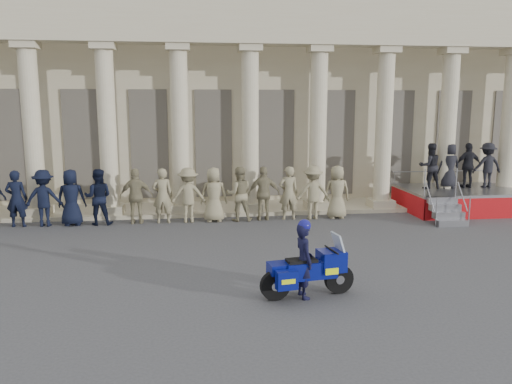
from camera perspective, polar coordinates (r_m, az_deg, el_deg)
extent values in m
plane|color=#3D3D40|center=(11.45, -2.85, -11.15)|extent=(90.00, 90.00, 0.00)
cube|color=#BAAE8C|center=(25.68, -5.33, 10.67)|extent=(40.00, 10.00, 9.00)
cube|color=#BAAE8C|center=(19.89, -4.63, -1.88)|extent=(40.00, 2.60, 0.15)
cube|color=#BAAE8C|center=(18.88, -4.83, 17.99)|extent=(35.80, 1.00, 1.00)
cube|color=#BAAE8C|center=(19.91, -23.60, -2.01)|extent=(0.90, 0.90, 0.30)
cylinder|color=#BAAE8C|center=(19.56, -24.19, 6.48)|extent=(0.64, 0.64, 5.60)
cube|color=#BAAE8C|center=(19.65, -24.80, 15.00)|extent=(0.85, 0.85, 0.24)
cube|color=#BAAE8C|center=(19.31, -16.19, -1.92)|extent=(0.90, 0.90, 0.30)
cylinder|color=#BAAE8C|center=(18.96, -16.62, 6.85)|extent=(0.64, 0.64, 5.60)
cube|color=#BAAE8C|center=(19.05, -17.06, 15.65)|extent=(0.85, 0.85, 0.24)
cube|color=#BAAE8C|center=(19.06, -8.46, -1.78)|extent=(0.90, 0.90, 0.30)
cylinder|color=#BAAE8C|center=(18.70, -8.69, 7.11)|extent=(0.64, 0.64, 5.60)
cube|color=#BAAE8C|center=(18.79, -8.92, 16.04)|extent=(0.85, 0.85, 0.24)
cube|color=#BAAE8C|center=(19.16, -0.66, -1.62)|extent=(0.90, 0.90, 0.30)
cylinder|color=#BAAE8C|center=(18.80, -0.68, 7.23)|extent=(0.64, 0.64, 5.60)
cube|color=#BAAE8C|center=(18.89, -0.70, 16.12)|extent=(0.85, 0.85, 0.24)
cube|color=#BAAE8C|center=(19.60, 6.92, -1.43)|extent=(0.90, 0.90, 0.30)
cylinder|color=#BAAE8C|center=(19.25, 7.10, 7.22)|extent=(0.64, 0.64, 5.60)
cube|color=#BAAE8C|center=(19.34, 7.29, 15.89)|extent=(0.85, 0.85, 0.24)
cube|color=#BAAE8C|center=(20.37, 14.05, -1.22)|extent=(0.90, 0.90, 0.30)
cylinder|color=#BAAE8C|center=(20.03, 14.40, 7.09)|extent=(0.64, 0.64, 5.60)
cube|color=#BAAE8C|center=(20.12, 14.76, 15.42)|extent=(0.85, 0.85, 0.24)
cube|color=#BAAE8C|center=(21.43, 20.56, -1.02)|extent=(0.90, 0.90, 0.30)
cylinder|color=#BAAE8C|center=(21.11, 21.04, 6.87)|extent=(0.64, 0.64, 5.60)
cube|color=#BAAE8C|center=(21.19, 21.54, 14.77)|extent=(0.85, 0.85, 0.24)
cube|color=#BAAE8C|center=(22.74, 26.39, -0.83)|extent=(0.90, 0.90, 0.30)
cylinder|color=#BAAE8C|center=(22.44, 26.96, 6.60)|extent=(0.64, 0.64, 5.60)
cube|color=black|center=(21.92, -25.77, 4.80)|extent=(1.30, 0.12, 4.20)
cube|color=black|center=(21.23, -19.09, 5.10)|extent=(1.30, 0.12, 4.20)
cube|color=black|center=(20.83, -12.06, 5.34)|extent=(1.30, 0.12, 4.20)
cube|color=black|center=(20.76, -4.86, 5.51)|extent=(1.30, 0.12, 4.20)
cube|color=black|center=(21.01, 2.28, 5.58)|extent=(1.30, 0.12, 4.20)
cube|color=black|center=(21.57, 9.14, 5.58)|extent=(1.30, 0.12, 4.20)
cube|color=black|center=(22.43, 15.57, 5.50)|extent=(1.30, 0.12, 4.20)
cube|color=black|center=(23.54, 21.46, 5.37)|extent=(1.30, 0.12, 4.20)
cube|color=black|center=(24.87, 26.77, 5.20)|extent=(1.30, 0.12, 4.20)
imported|color=black|center=(18.84, -25.70, -0.69)|extent=(0.71, 0.47, 1.96)
imported|color=black|center=(18.57, -23.07, -0.64)|extent=(1.26, 0.73, 1.96)
imported|color=black|center=(18.33, -20.36, -0.59)|extent=(0.96, 0.62, 1.96)
imported|color=black|center=(18.14, -17.59, -0.54)|extent=(0.95, 0.74, 1.96)
imported|color=gray|center=(17.94, -13.51, -0.47)|extent=(1.15, 0.48, 1.96)
imported|color=gray|center=(17.86, -10.63, -0.41)|extent=(0.71, 0.47, 1.96)
imported|color=gray|center=(17.82, -7.74, -0.35)|extent=(1.26, 0.73, 1.96)
imported|color=gray|center=(17.83, -4.84, -0.29)|extent=(0.96, 0.62, 1.96)
imported|color=gray|center=(17.88, -1.95, -0.23)|extent=(0.95, 0.74, 1.96)
imported|color=gray|center=(17.98, 0.92, -0.17)|extent=(1.15, 0.48, 1.96)
imported|color=gray|center=(18.12, 3.74, -0.11)|extent=(0.71, 0.47, 1.96)
imported|color=gray|center=(18.30, 6.52, -0.06)|extent=(1.26, 0.73, 1.96)
imported|color=gray|center=(18.53, 9.23, 0.00)|extent=(0.96, 0.62, 1.96)
cube|color=gray|center=(21.23, 22.26, 0.23)|extent=(4.35, 3.10, 0.10)
cube|color=#A10C10|center=(20.00, 24.29, -1.74)|extent=(4.35, 0.04, 0.78)
cube|color=#A10C10|center=(20.35, 16.87, -1.11)|extent=(0.04, 3.10, 0.78)
cube|color=#A10C10|center=(22.42, 27.00, -0.78)|extent=(0.04, 3.10, 0.78)
cube|color=gray|center=(18.51, 21.50, -3.32)|extent=(1.10, 0.28, 0.22)
cube|color=gray|center=(18.70, 21.14, -2.47)|extent=(1.10, 0.28, 0.22)
cube|color=gray|center=(18.90, 20.79, -1.65)|extent=(1.10, 0.28, 0.22)
cube|color=gray|center=(19.10, 20.44, -0.84)|extent=(1.10, 0.28, 0.22)
cylinder|color=gray|center=(22.47, 20.50, 2.24)|extent=(4.35, 0.04, 0.04)
imported|color=black|center=(20.73, 19.25, 2.83)|extent=(0.87, 0.68, 1.79)
imported|color=black|center=(21.09, 21.21, 2.82)|extent=(0.87, 0.57, 1.79)
imported|color=black|center=(21.48, 23.10, 2.82)|extent=(1.05, 0.44, 1.79)
imported|color=black|center=(21.89, 24.92, 2.81)|extent=(1.15, 0.66, 1.79)
cylinder|color=black|center=(11.31, 9.46, -9.78)|extent=(0.67, 0.24, 0.65)
cylinder|color=black|center=(10.79, 2.20, -10.63)|extent=(0.67, 0.24, 0.65)
cube|color=navy|center=(10.95, 6.19, -8.78)|extent=(1.19, 0.59, 0.38)
cube|color=navy|center=(11.09, 8.59, -7.73)|extent=(0.62, 0.59, 0.44)
cube|color=silver|center=(11.16, 8.56, -8.84)|extent=(0.26, 0.33, 0.12)
cube|color=#B2BFCC|center=(11.07, 9.43, -5.98)|extent=(0.28, 0.48, 0.53)
cube|color=black|center=(10.82, 5.23, -7.89)|extent=(0.69, 0.43, 0.10)
cube|color=navy|center=(10.68, 2.47, -8.76)|extent=(0.39, 0.39, 0.22)
cube|color=navy|center=(10.48, 3.54, -10.01)|extent=(0.47, 0.29, 0.40)
cube|color=#E5FF0D|center=(10.48, 3.54, -10.01)|extent=(0.33, 0.28, 0.10)
cube|color=navy|center=(11.04, 2.43, -8.95)|extent=(0.47, 0.29, 0.40)
cube|color=#E5FF0D|center=(11.04, 2.43, -8.95)|extent=(0.33, 0.28, 0.10)
cylinder|color=silver|center=(11.10, 3.29, -10.21)|extent=(0.60, 0.19, 0.10)
cylinder|color=black|center=(11.02, 8.62, -6.55)|extent=(0.14, 0.69, 0.04)
imported|color=black|center=(10.84, 5.48, -7.82)|extent=(0.48, 0.65, 1.64)
sphere|color=navy|center=(10.63, 5.55, -3.86)|extent=(0.28, 0.28, 0.28)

